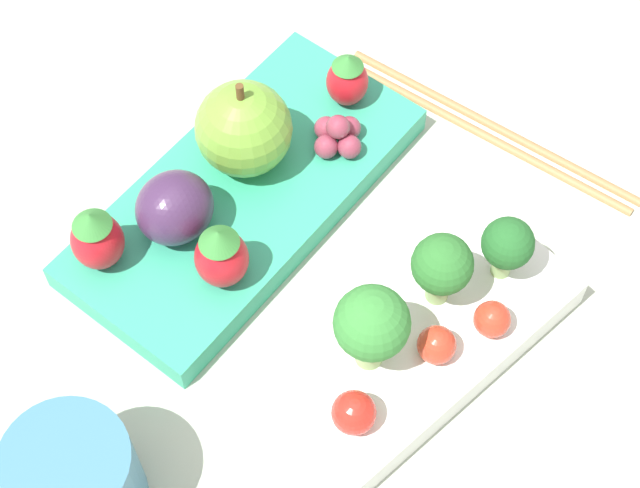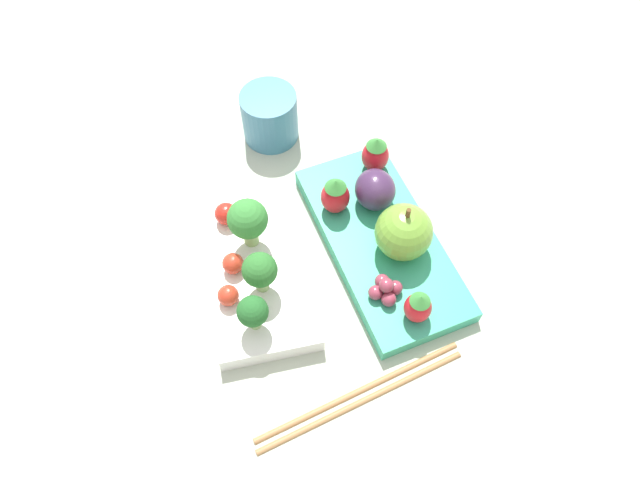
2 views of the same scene
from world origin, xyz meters
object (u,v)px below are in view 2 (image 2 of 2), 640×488
Objects in this scene: bento_box_fruit at (381,242)px; grape_cluster at (386,289)px; apple at (404,232)px; bento_box_savoury at (257,268)px; cherry_tomato_2 at (228,295)px; broccoli_floret_2 at (253,312)px; broccoli_floret_1 at (260,271)px; cherry_tomato_0 at (226,214)px; strawberry_2 at (335,195)px; cherry_tomato_1 at (233,263)px; chopsticks_pair at (361,395)px; broccoli_floret_0 at (248,220)px; strawberry_1 at (418,307)px; drinking_cup at (270,116)px; strawberry_0 at (375,154)px; plum at (375,190)px.

bento_box_fruit is 6.95× the size of grape_cluster.
apple is 0.06m from grape_cluster.
cherry_tomato_2 is at bearing 135.78° from bento_box_savoury.
broccoli_floret_1 is at bearing -21.80° from broccoli_floret_2.
broccoli_floret_1 is 1.15× the size of broccoli_floret_2.
cherry_tomato_0 is at bearing 47.16° from grape_cluster.
broccoli_floret_2 is at bearing 135.47° from strawberry_2.
cherry_tomato_1 is at bearing 176.11° from cherry_tomato_0.
broccoli_floret_2 reaches higher than cherry_tomato_2.
cherry_tomato_2 reaches higher than bento_box_savoury.
apple is at bearing -115.05° from cherry_tomato_0.
bento_box_savoury reaches higher than chopsticks_pair.
broccoli_floret_0 is 0.15m from grape_cluster.
broccoli_floret_0 reaches higher than bento_box_fruit.
chopsticks_pair is at bearing -152.47° from broccoli_floret_1.
grape_cluster reaches higher than cherry_tomato_2.
strawberry_1 is at bearing -124.87° from bento_box_savoury.
broccoli_floret_1 is 1.11× the size of strawberry_2.
drinking_cup is (0.18, 0.08, 0.02)m from bento_box_fruit.
bento_box_fruit is at bearing 1.87° from strawberry_1.
bento_box_savoury is 2.94× the size of apple.
chopsticks_pair is (-0.13, 0.08, -0.04)m from apple.
strawberry_0 is 0.26m from chopsticks_pair.
broccoli_floret_2 is 1.30× the size of grape_cluster.
drinking_cup is (0.09, 0.10, -0.01)m from strawberry_0.
strawberry_0 reaches higher than plum.
broccoli_floret_2 is at bearing -148.68° from cherry_tomato_2.
cherry_tomato_2 is (-0.09, 0.01, -0.00)m from cherry_tomato_0.
strawberry_0 is 0.14m from drinking_cup.
bento_box_savoury is at bearing 2.33° from broccoli_floret_1.
strawberry_2 is at bearing -58.24° from cherry_tomato_2.
cherry_tomato_1 is 0.53× the size of strawberry_1.
broccoli_floret_2 is 0.13m from grape_cluster.
apple is at bearing -107.20° from broccoli_floret_0.
bento_box_savoury is 3.06× the size of drinking_cup.
broccoli_floret_0 is at bearing 111.97° from strawberry_0.
strawberry_0 is at bearing -14.10° from grape_cluster.
bento_box_savoury is 4.32× the size of strawberry_0.
broccoli_floret_1 is at bearing 93.59° from apple.
cherry_tomato_1 is at bearing 40.56° from broccoli_floret_1.
broccoli_floret_0 reaches higher than grape_cluster.
broccoli_floret_2 is 0.07m from cherry_tomato_1.
broccoli_floret_2 is at bearing 42.68° from chopsticks_pair.
strawberry_1 is 0.14m from plum.
plum is at bearing -149.07° from drinking_cup.
cherry_tomato_1 is 0.13m from strawberry_2.
strawberry_1 is at bearing -116.24° from broccoli_floret_1.
cherry_tomato_1 is at bearing 59.36° from strawberry_1.
bento_box_fruit is 0.10m from strawberry_0.
broccoli_floret_1 reaches higher than cherry_tomato_2.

